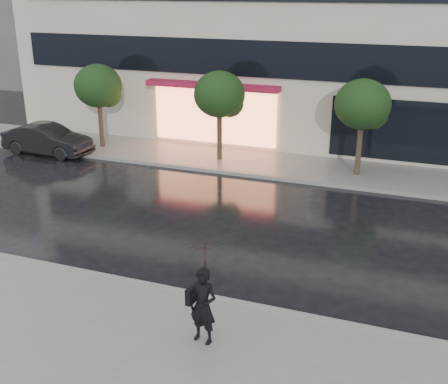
% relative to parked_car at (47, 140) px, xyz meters
% --- Properties ---
extents(ground, '(120.00, 120.00, 0.00)m').
position_rel_parked_car_xyz_m(ground, '(10.82, -8.30, -0.69)').
color(ground, black).
rests_on(ground, ground).
extents(sidewalk_near, '(60.00, 4.50, 0.12)m').
position_rel_parked_car_xyz_m(sidewalk_near, '(10.82, -11.55, -0.63)').
color(sidewalk_near, slate).
rests_on(sidewalk_near, ground).
extents(sidewalk_far, '(60.00, 3.50, 0.12)m').
position_rel_parked_car_xyz_m(sidewalk_far, '(10.82, 1.95, -0.63)').
color(sidewalk_far, slate).
rests_on(sidewalk_far, ground).
extents(curb_near, '(60.00, 0.25, 0.14)m').
position_rel_parked_car_xyz_m(curb_near, '(10.82, -9.30, -0.62)').
color(curb_near, gray).
rests_on(curb_near, ground).
extents(curb_far, '(60.00, 0.25, 0.14)m').
position_rel_parked_car_xyz_m(curb_far, '(10.82, 0.20, -0.62)').
color(curb_far, gray).
rests_on(curb_far, ground).
extents(bg_building_left, '(14.00, 10.00, 12.00)m').
position_rel_parked_car_xyz_m(bg_building_left, '(-17.18, 17.70, 5.31)').
color(bg_building_left, '#59544F').
rests_on(bg_building_left, ground).
extents(tree_far_west, '(2.20, 2.20, 3.99)m').
position_rel_parked_car_xyz_m(tree_far_west, '(1.88, 1.73, 2.23)').
color(tree_far_west, '#33261C').
rests_on(tree_far_west, ground).
extents(tree_mid_west, '(2.20, 2.20, 3.99)m').
position_rel_parked_car_xyz_m(tree_mid_west, '(7.88, 1.73, 2.23)').
color(tree_mid_west, '#33261C').
rests_on(tree_mid_west, ground).
extents(tree_mid_east, '(2.20, 2.20, 3.99)m').
position_rel_parked_car_xyz_m(tree_mid_east, '(13.88, 1.73, 2.23)').
color(tree_mid_east, '#33261C').
rests_on(tree_mid_east, ground).
extents(parked_car, '(4.26, 1.59, 1.39)m').
position_rel_parked_car_xyz_m(parked_car, '(0.00, 0.00, 0.00)').
color(parked_car, black).
rests_on(parked_car, ground).
extents(pedestrian_with_umbrella, '(1.05, 1.06, 2.40)m').
position_rel_parked_car_xyz_m(pedestrian_with_umbrella, '(12.38, -11.02, 0.96)').
color(pedestrian_with_umbrella, black).
rests_on(pedestrian_with_umbrella, sidewalk_near).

